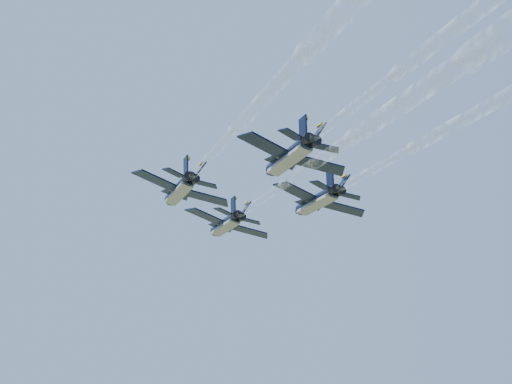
# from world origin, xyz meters

# --- Properties ---
(jet_lead) EXTENTS (11.34, 15.86, 4.41)m
(jet_lead) POSITION_xyz_m (-5.67, 15.79, 105.27)
(jet_lead) COLOR black
(jet_left) EXTENTS (11.34, 15.86, 4.41)m
(jet_left) POSITION_xyz_m (-9.66, 0.45, 105.27)
(jet_left) COLOR black
(jet_right) EXTENTS (11.34, 15.86, 4.41)m
(jet_right) POSITION_xyz_m (6.87, 5.88, 105.27)
(jet_right) COLOR black
(jet_slot) EXTENTS (11.34, 15.86, 4.41)m
(jet_slot) POSITION_xyz_m (3.77, -9.94, 105.27)
(jet_slot) COLOR black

